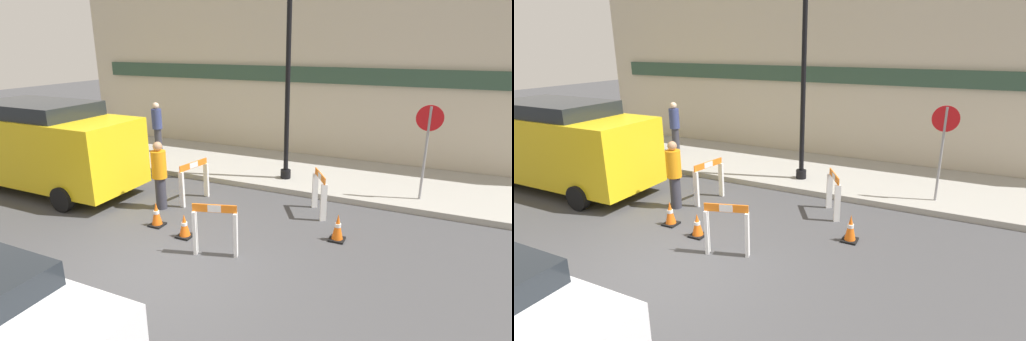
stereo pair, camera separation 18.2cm
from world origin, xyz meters
The scene contains 14 objects.
ground_plane centered at (0.00, 0.00, 0.00)m, with size 60.00×60.00×0.00m, color #424244.
sidewalk_slab centered at (0.00, 6.25, 0.07)m, with size 18.00×3.49×0.15m.
storefront_facade centered at (0.00, 8.06, 2.75)m, with size 18.00×0.22×5.50m.
streetlamp_post centered at (0.34, 5.33, 3.59)m, with size 0.44×0.44×5.37m.
stop_sign centered at (3.86, 5.19, 1.68)m, with size 0.60×0.08×2.28m.
barricade_0 centered at (1.78, 3.64, 0.54)m, with size 0.53×0.77×1.00m.
barricade_1 centered at (-1.22, 3.09, 0.56)m, with size 0.30×0.93×1.03m.
barricade_2 centered at (0.58, 1.01, 0.54)m, with size 0.82×0.36×1.01m.
traffic_cone_0 centered at (-1.21, 1.58, 0.26)m, with size 0.30×0.30×0.54m.
traffic_cone_1 centered at (-0.36, 1.39, 0.24)m, with size 0.30×0.30×0.50m.
traffic_cone_2 centered at (2.49, 2.53, 0.27)m, with size 0.30×0.30×0.57m.
person_worker centered at (-1.71, 2.40, 0.87)m, with size 0.39×0.39×1.63m.
person_pedestrian centered at (-4.70, 6.19, 1.07)m, with size 0.42×0.42×1.71m.
work_van centered at (-5.37, 2.26, 1.28)m, with size 5.43×2.12×2.35m.
Camera 1 is at (4.00, -4.68, 3.76)m, focal length 28.00 mm.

